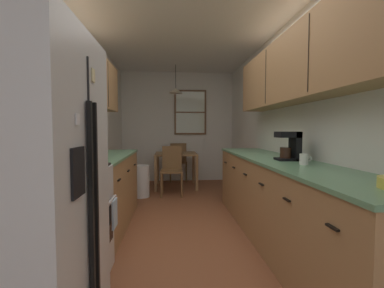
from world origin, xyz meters
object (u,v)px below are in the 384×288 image
object	(u,v)px
refrigerator	(15,201)
storage_canister	(81,152)
dining_table	(176,159)
dining_chair_far	(178,160)
microwave_over_range	(45,73)
coffee_maker	(290,145)
stove_range	(64,225)
mug_by_coffeemaker	(304,159)
trash_bin	(141,181)
dining_chair_near	(172,168)

from	to	relation	value
refrigerator	storage_canister	size ratio (longest dim) A/B	8.22
dining_table	dining_chair_far	xyz separation A→B (m)	(0.06, 0.61, -0.10)
microwave_over_range	coffee_maker	xyz separation A→B (m)	(2.16, 0.50, -0.59)
stove_range	storage_canister	xyz separation A→B (m)	(-0.01, 0.43, 0.53)
mug_by_coffeemaker	coffee_maker	bearing A→B (deg)	85.24
coffee_maker	mug_by_coffeemaker	bearing A→B (deg)	-94.76
stove_range	coffee_maker	distance (m)	2.19
refrigerator	coffee_maker	size ratio (longest dim) A/B	5.83
dining_chair_far	mug_by_coffeemaker	xyz separation A→B (m)	(1.02, -3.88, 0.45)
dining_chair_far	trash_bin	bearing A→B (deg)	-117.16
refrigerator	dining_chair_far	distance (m)	4.88
stove_range	microwave_over_range	size ratio (longest dim) A/B	1.88
dining_table	dining_chair_far	world-z (taller)	dining_chair_far
dining_table	trash_bin	xyz separation A→B (m)	(-0.64, -0.76, -0.32)
refrigerator	dining_chair_near	size ratio (longest dim) A/B	1.90
refrigerator	microwave_over_range	xyz separation A→B (m)	(-0.17, 0.74, 0.79)
stove_range	dining_chair_near	xyz separation A→B (m)	(0.85, 2.81, 0.03)
dining_table	dining_chair_far	size ratio (longest dim) A/B	0.96
refrigerator	dining_chair_far	xyz separation A→B (m)	(0.94, 4.78, -0.36)
dining_chair_near	mug_by_coffeemaker	xyz separation A→B (m)	(1.17, -2.65, 0.45)
coffee_maker	dining_table	bearing A→B (deg)	110.84
refrigerator	dining_table	xyz separation A→B (m)	(0.88, 4.16, -0.25)
microwave_over_range	dining_table	distance (m)	3.73
refrigerator	dining_chair_far	bearing A→B (deg)	78.88
microwave_over_range	dining_chair_far	xyz separation A→B (m)	(1.11, 4.04, -1.14)
stove_range	trash_bin	bearing A→B (deg)	83.70
mug_by_coffeemaker	dining_table	bearing A→B (deg)	108.38
refrigerator	mug_by_coffeemaker	world-z (taller)	refrigerator
refrigerator	coffee_maker	bearing A→B (deg)	31.86
dining_chair_near	mug_by_coffeemaker	size ratio (longest dim) A/B	8.05
microwave_over_range	dining_chair_far	distance (m)	4.34
dining_chair_far	microwave_over_range	bearing A→B (deg)	-105.39
dining_table	trash_bin	size ratio (longest dim) A/B	1.51
trash_bin	storage_canister	xyz separation A→B (m)	(-0.30, -2.24, 0.72)
coffee_maker	dining_chair_near	bearing A→B (deg)	117.45
microwave_over_range	storage_canister	bearing A→B (deg)	75.95
dining_chair_near	mug_by_coffeemaker	distance (m)	2.93
stove_range	dining_chair_far	bearing A→B (deg)	76.12
stove_range	storage_canister	world-z (taller)	storage_canister
stove_range	dining_table	bearing A→B (deg)	74.69
dining_table	mug_by_coffeemaker	bearing A→B (deg)	-71.62
dining_chair_far	coffee_maker	distance (m)	3.73
storage_canister	dining_table	bearing A→B (deg)	72.51
microwave_over_range	dining_table	world-z (taller)	microwave_over_range
refrigerator	storage_canister	world-z (taller)	refrigerator
dining_chair_near	mug_by_coffeemaker	world-z (taller)	mug_by_coffeemaker
dining_table	dining_chair_far	distance (m)	0.62
microwave_over_range	mug_by_coffeemaker	world-z (taller)	microwave_over_range
refrigerator	trash_bin	xyz separation A→B (m)	(0.24, 3.40, -0.57)
refrigerator	dining_chair_near	bearing A→B (deg)	77.44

